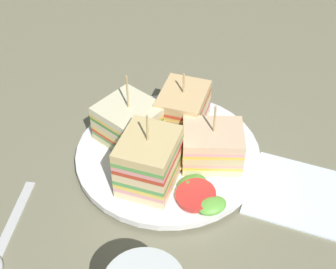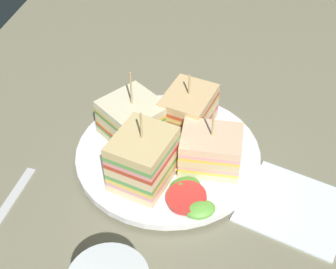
{
  "view_description": "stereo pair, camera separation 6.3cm",
  "coord_description": "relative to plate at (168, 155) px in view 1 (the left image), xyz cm",
  "views": [
    {
      "loc": [
        46.23,
        4.1,
        47.09
      ],
      "look_at": [
        0.0,
        0.0,
        4.7
      ],
      "focal_mm": 53.18,
      "sensor_mm": 36.0,
      "label": 1
    },
    {
      "loc": [
        45.25,
        10.3,
        47.09
      ],
      "look_at": [
        0.0,
        0.0,
        4.7
      ],
      "focal_mm": 53.18,
      "sensor_mm": 36.0,
      "label": 2
    }
  ],
  "objects": [
    {
      "name": "ground_plane",
      "position": [
        0.0,
        0.0,
        -1.93
      ],
      "size": [
        119.39,
        74.89,
        1.8
      ],
      "primitive_type": "cube",
      "color": "#767259"
    },
    {
      "name": "plate",
      "position": [
        0.0,
        0.0,
        0.0
      ],
      "size": [
        24.08,
        24.08,
        1.7
      ],
      "color": "white",
      "rests_on": "ground_plane"
    },
    {
      "name": "sandwich_wedge_0",
      "position": [
        5.43,
        -1.8,
        4.13
      ],
      "size": [
        8.73,
        7.85,
        10.65
      ],
      "rotation": [
        0.0,
        0.0,
        9.19
      ],
      "color": "beige",
      "rests_on": "plate"
    },
    {
      "name": "sandwich_wedge_1",
      "position": [
        1.04,
        5.62,
        3.13
      ],
      "size": [
        6.41,
        7.85,
        8.84
      ],
      "rotation": [
        0.0,
        0.0,
        11.06
      ],
      "color": "beige",
      "rests_on": "plate"
    },
    {
      "name": "sandwich_wedge_2",
      "position": [
        -5.5,
        1.53,
        3.43
      ],
      "size": [
        8.57,
        7.36,
        8.56
      ],
      "rotation": [
        0.0,
        0.0,
        12.35
      ],
      "color": "beige",
      "rests_on": "plate"
    },
    {
      "name": "sandwich_wedge_3",
      "position": [
        -2.3,
        -5.24,
        3.27
      ],
      "size": [
        10.02,
        10.13,
        10.1
      ],
      "rotation": [
        0.0,
        0.0,
        13.51
      ],
      "color": "beige",
      "rests_on": "plate"
    },
    {
      "name": "chip_pile",
      "position": [
        1.08,
        1.37,
        1.68
      ],
      "size": [
        6.5,
        6.84,
        2.0
      ],
      "color": "#DEBC65",
      "rests_on": "plate"
    },
    {
      "name": "salad_garnish",
      "position": [
        7.79,
        4.25,
        1.3
      ],
      "size": [
        7.42,
        6.98,
        1.5
      ],
      "color": "#63AF3F",
      "rests_on": "plate"
    },
    {
      "name": "napkin",
      "position": [
        4.48,
        16.7,
        -0.78
      ],
      "size": [
        13.99,
        14.81,
        0.5
      ],
      "primitive_type": "cube",
      "rotation": [
        0.0,
        0.0,
        -0.28
      ],
      "color": "white",
      "rests_on": "ground_plane"
    }
  ]
}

